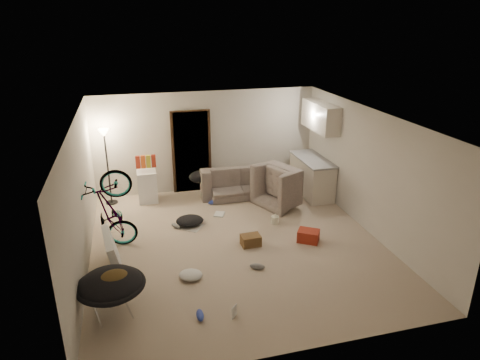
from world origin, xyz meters
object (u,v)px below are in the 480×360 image
object	(u,v)px
juicer	(275,219)
drink_case_b	(308,236)
armchair	(287,188)
bicycle	(113,228)
saucer_chair	(111,290)
tv_box	(113,253)
floor_lamp	(106,151)
mini_fridge	(147,186)
drink_case_a	(251,240)
sofa	(239,183)
kitchen_counter	(312,177)

from	to	relation	value
juicer	drink_case_b	bearing A→B (deg)	-67.24
armchair	bicycle	distance (m)	4.13
armchair	saucer_chair	bearing A→B (deg)	105.95
armchair	tv_box	bearing A→B (deg)	93.31
saucer_chair	juicer	world-z (taller)	saucer_chair
floor_lamp	drink_case_b	xyz separation A→B (m)	(3.79, -2.92, -1.19)
tv_box	floor_lamp	bearing A→B (deg)	85.08
mini_fridge	drink_case_a	xyz separation A→B (m)	(1.79, -2.68, -0.27)
sofa	drink_case_b	bearing A→B (deg)	105.75
floor_lamp	mini_fridge	bearing A→B (deg)	-6.67
floor_lamp	kitchen_counter	bearing A→B (deg)	-7.66
armchair	juicer	xyz separation A→B (m)	(-0.64, -0.99, -0.25)
sofa	bicycle	distance (m)	3.60
armchair	sofa	bearing A→B (deg)	26.80
armchair	mini_fridge	distance (m)	3.33
tv_box	drink_case_a	distance (m)	2.57
saucer_chair	armchair	bearing A→B (deg)	39.18
mini_fridge	sofa	bearing A→B (deg)	-2.49
drink_case_a	drink_case_b	world-z (taller)	drink_case_b
saucer_chair	juicer	bearing A→B (deg)	33.99
armchair	bicycle	xyz separation A→B (m)	(-3.95, -1.21, 0.09)
kitchen_counter	sofa	size ratio (longest dim) A/B	0.77
floor_lamp	bicycle	size ratio (longest dim) A/B	1.08
drink_case_a	armchair	bearing A→B (deg)	49.51
kitchen_counter	saucer_chair	size ratio (longest dim) A/B	1.49
floor_lamp	sofa	bearing A→B (deg)	-3.72
kitchen_counter	sofa	distance (m)	1.82
tv_box	saucer_chair	bearing A→B (deg)	-96.83
kitchen_counter	saucer_chair	bearing A→B (deg)	-142.79
armchair	saucer_chair	size ratio (longest dim) A/B	1.08
floor_lamp	drink_case_a	distance (m)	4.02
floor_lamp	saucer_chair	size ratio (longest dim) A/B	1.80
kitchen_counter	drink_case_a	bearing A→B (deg)	-135.78
armchair	bicycle	bearing A→B (deg)	83.78
floor_lamp	mini_fridge	distance (m)	1.27
tv_box	mini_fridge	bearing A→B (deg)	68.55
bicycle	mini_fridge	distance (m)	2.26
bicycle	saucer_chair	bearing A→B (deg)	-175.41
floor_lamp	kitchen_counter	size ratio (longest dim) A/B	1.21
kitchen_counter	tv_box	distance (m)	5.28
sofa	juicer	xyz separation A→B (m)	(0.34, -1.81, -0.19)
kitchen_counter	drink_case_b	xyz separation A→B (m)	(-1.04, -2.27, -0.32)
saucer_chair	drink_case_a	distance (m)	2.95
floor_lamp	armchair	bearing A→B (deg)	-14.13
drink_case_a	mini_fridge	bearing A→B (deg)	122.01
saucer_chair	tv_box	bearing A→B (deg)	90.00
tv_box	juicer	world-z (taller)	tv_box
saucer_chair	drink_case_b	distance (m)	3.93
sofa	drink_case_a	bearing A→B (deg)	81.56
kitchen_counter	mini_fridge	distance (m)	4.01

